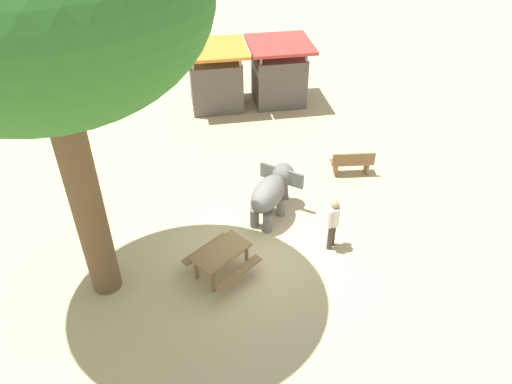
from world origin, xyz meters
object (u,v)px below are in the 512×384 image
(shade_tree_main, at_px, (33,1))
(market_stall_red, at_px, (279,76))
(market_stall_orange, at_px, (216,80))
(person_handler, at_px, (333,221))
(picnic_table_near, at_px, (221,256))
(wooden_bench, at_px, (352,162))
(elephant, at_px, (272,191))

(shade_tree_main, relative_size, market_stall_red, 3.73)
(shade_tree_main, relative_size, market_stall_orange, 3.73)
(person_handler, distance_m, picnic_table_near, 3.15)
(wooden_bench, xyz_separation_m, market_stall_orange, (-3.90, 5.69, 0.67))
(elephant, xyz_separation_m, picnic_table_near, (-1.72, -2.05, -0.34))
(elephant, xyz_separation_m, person_handler, (1.37, -1.58, 0.02))
(person_handler, xyz_separation_m, picnic_table_near, (-3.10, -0.47, -0.36))
(wooden_bench, height_order, market_stall_orange, market_stall_orange)
(shade_tree_main, distance_m, picnic_table_near, 7.15)
(elephant, bearing_deg, person_handler, -100.11)
(shade_tree_main, height_order, market_stall_red, shade_tree_main)
(person_handler, bearing_deg, market_stall_red, -49.46)
(shade_tree_main, distance_m, market_stall_red, 12.83)
(wooden_bench, relative_size, market_stall_red, 0.57)
(shade_tree_main, distance_m, market_stall_orange, 11.74)
(picnic_table_near, relative_size, market_stall_orange, 0.83)
(person_handler, height_order, shade_tree_main, shade_tree_main)
(elephant, relative_size, market_stall_red, 0.79)
(person_handler, height_order, market_stall_orange, market_stall_orange)
(shade_tree_main, distance_m, wooden_bench, 10.84)
(wooden_bench, height_order, market_stall_red, market_stall_red)
(picnic_table_near, bearing_deg, person_handler, 152.07)
(elephant, distance_m, market_stall_red, 7.59)
(picnic_table_near, relative_size, market_stall_red, 0.83)
(market_stall_red, bearing_deg, person_handler, -92.61)
(market_stall_orange, bearing_deg, person_handler, -76.25)
(wooden_bench, distance_m, picnic_table_near, 6.09)
(wooden_bench, relative_size, picnic_table_near, 0.69)
(picnic_table_near, distance_m, market_stall_orange, 9.48)
(elephant, height_order, picnic_table_near, elephant)
(elephant, bearing_deg, wooden_bench, -22.26)
(market_stall_orange, distance_m, market_stall_red, 2.60)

